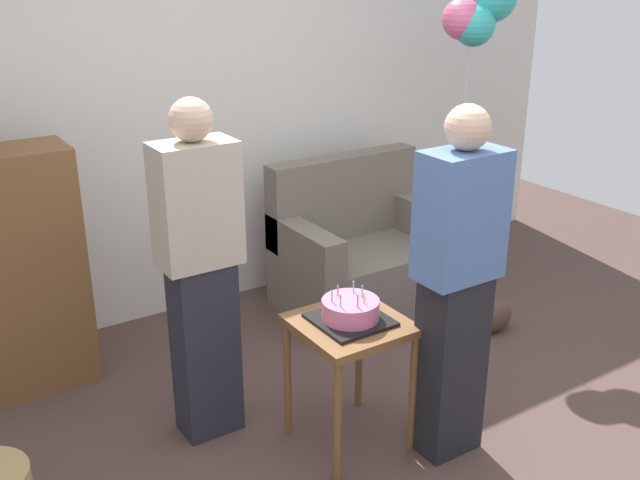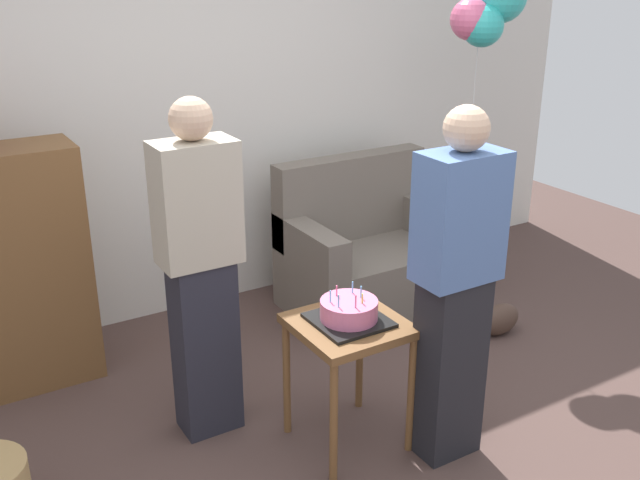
# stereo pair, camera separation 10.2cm
# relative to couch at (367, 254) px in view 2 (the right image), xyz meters

# --- Properties ---
(ground_plane) EXTENTS (8.00, 8.00, 0.00)m
(ground_plane) POSITION_rel_couch_xyz_m (-0.89, -1.44, -0.34)
(ground_plane) COLOR #4C3833
(wall_back) EXTENTS (6.00, 0.10, 2.70)m
(wall_back) POSITION_rel_couch_xyz_m (-0.89, 0.61, 1.01)
(wall_back) COLOR silver
(wall_back) RESTS_ON ground_plane
(couch) EXTENTS (1.10, 0.70, 0.96)m
(couch) POSITION_rel_couch_xyz_m (0.00, 0.00, 0.00)
(couch) COLOR #6B6056
(couch) RESTS_ON ground_plane
(bookshelf) EXTENTS (0.80, 0.36, 1.61)m
(bookshelf) POSITION_rel_couch_xyz_m (-2.17, 0.14, 0.34)
(bookshelf) COLOR brown
(bookshelf) RESTS_ON ground_plane
(side_table) EXTENTS (0.48, 0.48, 0.64)m
(side_table) POSITION_rel_couch_xyz_m (-0.94, -1.21, 0.20)
(side_table) COLOR brown
(side_table) RESTS_ON ground_plane
(birthday_cake) EXTENTS (0.32, 0.32, 0.17)m
(birthday_cake) POSITION_rel_couch_xyz_m (-0.94, -1.21, 0.35)
(birthday_cake) COLOR black
(birthday_cake) RESTS_ON side_table
(person_blowing_candles) EXTENTS (0.36, 0.22, 1.63)m
(person_blowing_candles) POSITION_rel_couch_xyz_m (-1.46, -0.76, 0.49)
(person_blowing_candles) COLOR #23232D
(person_blowing_candles) RESTS_ON ground_plane
(person_holding_cake) EXTENTS (0.36, 0.22, 1.63)m
(person_holding_cake) POSITION_rel_couch_xyz_m (-0.59, -1.50, 0.49)
(person_holding_cake) COLOR black
(person_holding_cake) RESTS_ON ground_plane
(handbag) EXTENTS (0.28, 0.14, 0.20)m
(handbag) POSITION_rel_couch_xyz_m (0.43, -0.81, -0.24)
(handbag) COLOR #473328
(handbag) RESTS_ON ground_plane
(balloon_bunch) EXTENTS (0.47, 0.31, 2.11)m
(balloon_bunch) POSITION_rel_couch_xyz_m (0.61, -0.31, 1.54)
(balloon_bunch) COLOR silver
(balloon_bunch) RESTS_ON ground_plane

